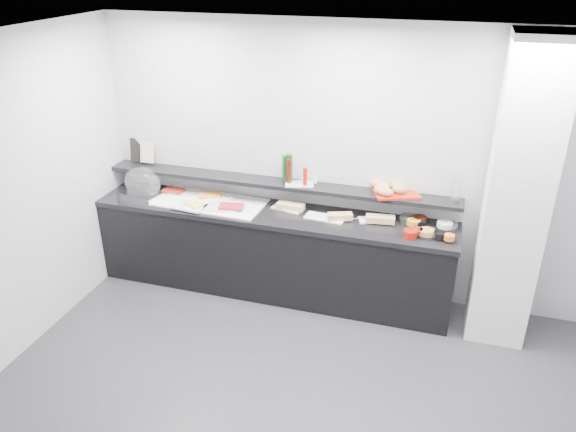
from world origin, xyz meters
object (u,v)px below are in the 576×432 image
(framed_print, at_px, (140,150))
(cloche_base, at_px, (143,194))
(sandwich_plate_mid, at_px, (325,218))
(bread_tray, at_px, (396,193))
(condiment_tray, at_px, (299,184))
(carafe, at_px, (457,187))

(framed_print, bearing_deg, cloche_base, -73.23)
(cloche_base, bearing_deg, sandwich_plate_mid, 12.99)
(framed_print, height_order, bread_tray, framed_print)
(framed_print, bearing_deg, bread_tray, -14.06)
(cloche_base, bearing_deg, framed_print, 131.05)
(condiment_tray, relative_size, carafe, 0.92)
(sandwich_plate_mid, bearing_deg, cloche_base, -174.30)
(framed_print, xyz_separation_m, bread_tray, (2.76, -0.09, -0.12))
(bread_tray, bearing_deg, sandwich_plate_mid, 176.84)
(condiment_tray, bearing_deg, carafe, -15.22)
(bread_tray, bearing_deg, framed_print, 157.23)
(carafe, bearing_deg, cloche_base, -176.19)
(cloche_base, xyz_separation_m, condiment_tray, (1.64, 0.20, 0.24))
(cloche_base, distance_m, sandwich_plate_mid, 1.95)
(sandwich_plate_mid, relative_size, carafe, 1.28)
(cloche_base, xyz_separation_m, carafe, (3.12, 0.21, 0.38))
(sandwich_plate_mid, distance_m, condiment_tray, 0.42)
(cloche_base, bearing_deg, bread_tray, 17.27)
(framed_print, height_order, condiment_tray, framed_print)
(cloche_base, relative_size, bread_tray, 0.97)
(sandwich_plate_mid, bearing_deg, carafe, 13.23)
(framed_print, distance_m, bread_tray, 2.77)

